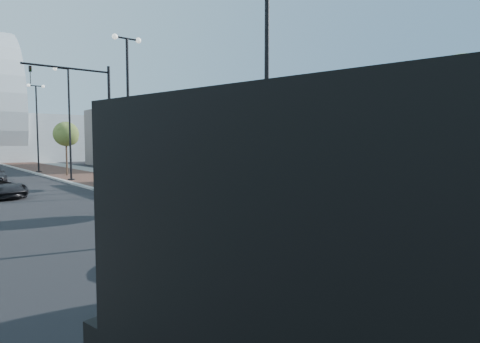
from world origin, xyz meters
TOP-DOWN VIEW (x-y plane):
  - sidewalk at (3.50, 40.00)m, footprint 7.00×140.00m
  - concrete_strip at (6.20, 40.00)m, footprint 2.40×140.00m
  - curb at (0.00, 40.00)m, footprint 0.30×140.00m
  - white_sedan at (-2.57, 7.80)m, footprint 2.16×4.20m
  - pedestrian at (5.68, 14.46)m, footprint 0.66×0.49m
  - streetlight_1 at (0.49, 10.00)m, footprint 1.44×0.56m
  - streetlight_2 at (0.60, 22.00)m, footprint 1.72×0.56m
  - streetlight_3 at (0.49, 34.00)m, footprint 1.44×0.56m
  - streetlight_4 at (0.60, 46.00)m, footprint 1.72×0.56m
  - traffic_mast at (-0.30, 25.00)m, footprint 5.09×0.20m
  - tree_0 at (1.65, 4.02)m, footprint 2.72×2.72m
  - tree_1 at (1.65, 15.02)m, footprint 2.23×2.15m
  - tree_2 at (1.65, 27.02)m, footprint 2.41×2.36m
  - tree_3 at (1.65, 39.02)m, footprint 2.34×2.28m
  - commercial_block_ne at (16.00, 50.00)m, footprint 12.00×22.00m
  - commercial_block_e at (18.00, 20.00)m, footprint 10.00×16.00m
  - utility_cover_1 at (2.40, 8.00)m, footprint 0.50×0.50m
  - utility_cover_2 at (2.40, 19.00)m, footprint 0.50×0.50m

SIDE VIEW (x-z plane):
  - sidewalk at x=3.50m, z-range 0.00..0.12m
  - concrete_strip at x=6.20m, z-range 0.00..0.13m
  - curb at x=0.00m, z-range 0.00..0.14m
  - utility_cover_1 at x=2.40m, z-range 0.12..0.14m
  - utility_cover_2 at x=2.40m, z-range 0.12..0.14m
  - white_sedan at x=-2.57m, z-range 0.00..1.32m
  - pedestrian at x=5.68m, z-range 0.00..1.64m
  - tree_2 at x=1.65m, z-range 1.07..5.59m
  - tree_1 at x=1.65m, z-range 1.20..5.79m
  - commercial_block_e at x=18.00m, z-range 0.00..7.00m
  - tree_0 at x=1.65m, z-range 1.26..6.53m
  - tree_3 at x=1.65m, z-range 1.41..6.56m
  - commercial_block_ne at x=16.00m, z-range 0.00..8.00m
  - streetlight_1 at x=0.49m, z-range -0.26..8.95m
  - streetlight_3 at x=0.49m, z-range -0.26..8.95m
  - streetlight_2 at x=0.60m, z-range 0.18..9.46m
  - streetlight_4 at x=0.60m, z-range 0.18..9.46m
  - traffic_mast at x=-0.30m, z-range 0.98..8.98m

